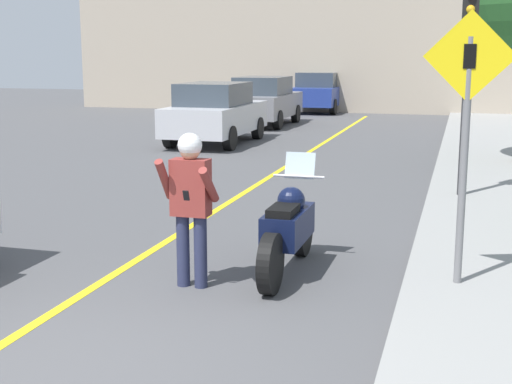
{
  "coord_description": "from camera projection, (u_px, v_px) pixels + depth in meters",
  "views": [
    {
      "loc": [
        3.12,
        -4.56,
        2.47
      ],
      "look_at": [
        0.84,
        3.27,
        0.88
      ],
      "focal_mm": 50.0,
      "sensor_mm": 36.0,
      "label": 1
    }
  ],
  "objects": [
    {
      "name": "ground_plane",
      "position": [
        38.0,
        372.0,
        5.63
      ],
      "size": [
        80.0,
        80.0,
        0.0
      ],
      "primitive_type": "plane",
      "color": "#4C4C4F"
    },
    {
      "name": "road_center_line",
      "position": [
        217.0,
        209.0,
        11.45
      ],
      "size": [
        0.12,
        36.0,
        0.01
      ],
      "color": "yellow",
      "rests_on": "ground"
    },
    {
      "name": "building_backdrop",
      "position": [
        389.0,
        38.0,
        29.53
      ],
      "size": [
        28.0,
        1.2,
        6.22
      ],
      "color": "#B2A38E",
      "rests_on": "ground"
    },
    {
      "name": "motorcycle",
      "position": [
        288.0,
        229.0,
        8.08
      ],
      "size": [
        0.62,
        2.17,
        1.31
      ],
      "color": "black",
      "rests_on": "ground"
    },
    {
      "name": "person_biker",
      "position": [
        191.0,
        195.0,
        7.49
      ],
      "size": [
        0.59,
        0.46,
        1.66
      ],
      "color": "#282D4C",
      "rests_on": "ground"
    },
    {
      "name": "crossing_sign",
      "position": [
        466.0,
        123.0,
        7.15
      ],
      "size": [
        0.91,
        0.08,
        2.79
      ],
      "color": "slate",
      "rests_on": "sidewalk_curb"
    },
    {
      "name": "traffic_light",
      "position": [
        468.0,
        51.0,
        11.65
      ],
      "size": [
        0.26,
        0.3,
        3.44
      ],
      "color": "#2D2D30",
      "rests_on": "sidewalk_curb"
    },
    {
      "name": "parked_car_silver",
      "position": [
        215.0,
        113.0,
        19.68
      ],
      "size": [
        1.88,
        4.2,
        1.68
      ],
      "color": "black",
      "rests_on": "ground"
    },
    {
      "name": "parked_car_grey",
      "position": [
        264.0,
        101.0,
        24.69
      ],
      "size": [
        1.88,
        4.2,
        1.68
      ],
      "color": "black",
      "rests_on": "ground"
    },
    {
      "name": "parked_car_blue",
      "position": [
        319.0,
        92.0,
        30.41
      ],
      "size": [
        1.88,
        4.2,
        1.68
      ],
      "color": "black",
      "rests_on": "ground"
    }
  ]
}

